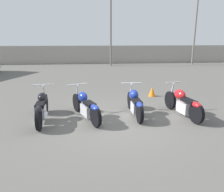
{
  "coord_description": "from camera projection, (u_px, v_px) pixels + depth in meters",
  "views": [
    {
      "loc": [
        -0.68,
        -6.26,
        2.47
      ],
      "look_at": [
        0.0,
        0.52,
        0.65
      ],
      "focal_mm": 35.0,
      "sensor_mm": 36.0,
      "label": 1
    }
  ],
  "objects": [
    {
      "name": "ground_plane",
      "position": [
        114.0,
        121.0,
        6.72
      ],
      "size": [
        60.0,
        60.0,
        0.0
      ],
      "primitive_type": "plane",
      "color": "#5B5954"
    },
    {
      "name": "fence_back",
      "position": [
        97.0,
        55.0,
        21.43
      ],
      "size": [
        40.0,
        0.04,
        1.74
      ],
      "color": "#9E998E",
      "rests_on": "ground_plane"
    },
    {
      "name": "traffic_cone_far",
      "position": [
        152.0,
        92.0,
        9.49
      ],
      "size": [
        0.31,
        0.31,
        0.41
      ],
      "color": "orange",
      "rests_on": "ground_plane"
    },
    {
      "name": "motorcycle_slot_0",
      "position": [
        42.0,
        108.0,
        6.58
      ],
      "size": [
        0.65,
        2.07,
        1.02
      ],
      "rotation": [
        0.0,
        0.0,
        0.06
      ],
      "color": "black",
      "rests_on": "ground_plane"
    },
    {
      "name": "motorcycle_slot_3",
      "position": [
        183.0,
        103.0,
        7.05
      ],
      "size": [
        0.65,
        2.08,
        1.0
      ],
      "rotation": [
        0.0,
        0.0,
        0.18
      ],
      "color": "black",
      "rests_on": "ground_plane"
    },
    {
      "name": "motorcycle_slot_2",
      "position": [
        135.0,
        103.0,
        7.08
      ],
      "size": [
        0.7,
        2.0,
        0.98
      ],
      "rotation": [
        0.0,
        0.0,
        0.02
      ],
      "color": "black",
      "rests_on": "ground_plane"
    },
    {
      "name": "motorcycle_slot_1",
      "position": [
        86.0,
        106.0,
        6.79
      ],
      "size": [
        1.05,
        2.05,
        0.99
      ],
      "rotation": [
        0.0,
        0.0,
        0.4
      ],
      "color": "black",
      "rests_on": "ground_plane"
    },
    {
      "name": "light_pole_left",
      "position": [
        197.0,
        7.0,
        19.68
      ],
      "size": [
        0.7,
        0.35,
        8.98
      ],
      "color": "slate",
      "rests_on": "ground_plane"
    },
    {
      "name": "light_pole_right",
      "position": [
        111.0,
        7.0,
        18.78
      ],
      "size": [
        0.7,
        0.35,
        8.73
      ],
      "color": "slate",
      "rests_on": "ground_plane"
    }
  ]
}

